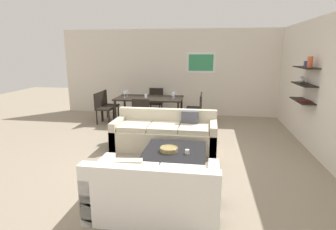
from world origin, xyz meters
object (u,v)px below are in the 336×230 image
(dining_chair_foot, at_px, (142,113))
(wine_glass_left_far, at_px, (127,92))
(dining_chair_right_far, at_px, (197,106))
(dining_chair_right_near, at_px, (196,109))
(wine_glass_left_near, at_px, (124,93))
(decorative_bowl, at_px, (169,149))
(wine_glass_foot, at_px, (146,96))
(dining_chair_left_far, at_px, (107,103))
(loveseat_white, at_px, (154,192))
(wine_glass_right_near, at_px, (173,95))
(sofa_beige, at_px, (165,134))
(dining_table, at_px, (149,100))
(wine_glass_right_far, at_px, (174,93))
(candle_jar, at_px, (187,152))
(dining_chair_head, at_px, (156,100))
(coffee_table, at_px, (175,161))
(dining_chair_left_near, at_px, (102,106))

(dining_chair_foot, distance_m, wine_glass_left_far, 1.28)
(dining_chair_right_far, relative_size, dining_chair_right_near, 1.00)
(dining_chair_right_near, xyz_separation_m, wine_glass_left_near, (-2.03, 0.10, 0.37))
(decorative_bowl, distance_m, wine_glass_foot, 2.93)
(dining_chair_left_far, bearing_deg, dining_chair_right_near, -9.36)
(loveseat_white, height_order, wine_glass_left_near, wine_glass_left_near)
(wine_glass_right_near, bearing_deg, wine_glass_foot, -155.82)
(sofa_beige, relative_size, dining_chair_right_far, 2.48)
(dining_table, bearing_deg, wine_glass_left_near, -170.00)
(sofa_beige, distance_m, wine_glass_right_far, 2.12)
(dining_table, bearing_deg, wine_glass_foot, -90.00)
(loveseat_white, xyz_separation_m, dining_chair_right_near, (0.32, 4.15, 0.21))
(dining_chair_right_far, bearing_deg, dining_table, -170.64)
(wine_glass_foot, xyz_separation_m, wine_glass_left_near, (-0.69, 0.31, 0.02))
(decorative_bowl, distance_m, wine_glass_left_far, 3.72)
(decorative_bowl, relative_size, candle_jar, 4.20)
(decorative_bowl, bearing_deg, dining_chair_right_far, 84.73)
(dining_chair_right_near, relative_size, wine_glass_right_near, 5.76)
(dining_table, relative_size, dining_chair_head, 2.12)
(candle_jar, height_order, dining_chair_right_far, dining_chair_right_far)
(candle_jar, xyz_separation_m, dining_table, (-1.34, 3.21, 0.27))
(dining_chair_right_far, relative_size, wine_glass_foot, 5.54)
(sofa_beige, xyz_separation_m, loveseat_white, (0.25, -2.46, 0.00))
(loveseat_white, bearing_deg, decorative_bowl, 89.67)
(wine_glass_left_far, bearing_deg, dining_chair_left_far, 171.31)
(dining_chair_head, bearing_deg, decorative_bowl, -75.72)
(sofa_beige, height_order, dining_chair_foot, dining_chair_foot)
(dining_chair_right_far, xyz_separation_m, dining_chair_foot, (-1.34, -1.12, 0.00))
(dining_chair_foot, relative_size, dining_chair_left_far, 1.00)
(wine_glass_left_far, bearing_deg, dining_chair_right_near, -9.58)
(dining_chair_right_far, relative_size, dining_chair_left_far, 1.00)
(dining_chair_head, relative_size, wine_glass_left_far, 5.31)
(wine_glass_left_far, bearing_deg, coffee_table, -60.50)
(dining_chair_foot, xyz_separation_m, wine_glass_right_near, (0.69, 0.78, 0.35))
(dining_chair_head, relative_size, dining_chair_left_far, 1.00)
(dining_chair_left_far, xyz_separation_m, wine_glass_foot, (1.34, -0.65, 0.35))
(decorative_bowl, xyz_separation_m, dining_chair_foot, (-1.03, 2.25, 0.08))
(dining_chair_left_far, bearing_deg, wine_glass_foot, -25.95)
(wine_glass_foot, bearing_deg, dining_chair_foot, -90.00)
(wine_glass_left_far, xyz_separation_m, wine_glass_left_near, (0.00, -0.24, 0.02))
(dining_chair_right_far, relative_size, dining_chair_foot, 1.00)
(dining_chair_right_far, height_order, wine_glass_left_near, wine_glass_left_near)
(loveseat_white, xyz_separation_m, wine_glass_foot, (-1.02, 3.94, 0.56))
(loveseat_white, relative_size, decorative_bowl, 5.29)
(candle_jar, xyz_separation_m, dining_chair_right_far, (-0.01, 3.43, 0.09))
(dining_chair_head, bearing_deg, dining_chair_right_near, -39.87)
(dining_chair_head, height_order, wine_glass_foot, wine_glass_foot)
(sofa_beige, relative_size, wine_glass_left_near, 12.43)
(dining_chair_foot, bearing_deg, dining_chair_left_near, 153.18)
(dining_chair_right_near, xyz_separation_m, dining_chair_foot, (-1.34, -0.68, 0.00))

